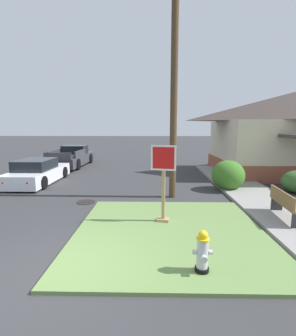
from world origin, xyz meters
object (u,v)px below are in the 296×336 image
at_px(stop_sign, 163,185).
at_px(pickup_truck_charcoal, 72,158).
at_px(fire_hydrant, 202,252).
at_px(manhole_cover, 86,202).
at_px(parked_sedan_white, 38,173).
at_px(street_bench, 285,203).
at_px(utility_pole, 174,75).

xyz_separation_m(stop_sign, pickup_truck_charcoal, (-6.36, 11.19, -0.57)).
bearing_deg(stop_sign, fire_hydrant, -75.91).
height_order(manhole_cover, parked_sedan_white, parked_sedan_white).
bearing_deg(manhole_cover, fire_hydrant, -52.87).
height_order(parked_sedan_white, street_bench, parked_sedan_white).
distance_m(fire_hydrant, parked_sedan_white, 10.61).
relative_size(manhole_cover, street_bench, 0.41).
bearing_deg(manhole_cover, utility_pole, 13.47).
height_order(fire_hydrant, street_bench, street_bench).
distance_m(fire_hydrant, pickup_truck_charcoal, 15.48).
bearing_deg(parked_sedan_white, pickup_truck_charcoal, 90.66).
distance_m(parked_sedan_white, street_bench, 11.25).
distance_m(stop_sign, pickup_truck_charcoal, 12.88).
distance_m(manhole_cover, utility_pole, 5.95).
bearing_deg(fire_hydrant, street_bench, 43.08).
height_order(manhole_cover, utility_pole, utility_pole).
xyz_separation_m(fire_hydrant, utility_pole, (-0.16, 5.50, 4.36)).
height_order(manhole_cover, pickup_truck_charcoal, pickup_truck_charcoal).
bearing_deg(fire_hydrant, stop_sign, 104.09).
bearing_deg(pickup_truck_charcoal, stop_sign, -60.40).
bearing_deg(parked_sedan_white, street_bench, -27.38).
xyz_separation_m(fire_hydrant, pickup_truck_charcoal, (-7.01, 13.80, 0.14)).
bearing_deg(stop_sign, parked_sedan_white, 139.32).
relative_size(pickup_truck_charcoal, utility_pole, 0.61).
bearing_deg(fire_hydrant, pickup_truck_charcoal, 116.93).
bearing_deg(fire_hydrant, manhole_cover, 127.13).
bearing_deg(stop_sign, utility_pole, 80.27).
bearing_deg(stop_sign, street_bench, 3.58).
distance_m(fire_hydrant, stop_sign, 2.79).
xyz_separation_m(stop_sign, utility_pole, (0.49, 2.88, 3.64)).
relative_size(stop_sign, pickup_truck_charcoal, 0.41).
bearing_deg(stop_sign, manhole_cover, 144.39).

